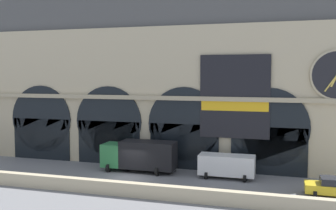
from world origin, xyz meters
TOP-DOWN VIEW (x-y plane):
  - ground_plane at (0.00, 0.00)m, footprint 200.00×200.00m
  - quay_parapet_wall at (0.00, -4.94)m, footprint 90.00×0.70m
  - station_building at (0.04, 7.85)m, footprint 43.96×6.11m
  - box_truck_center at (0.24, 2.65)m, footprint 7.50×2.91m
  - van_mideast at (8.95, 2.68)m, footprint 5.20×2.48m
  - car_east at (17.97, -0.49)m, footprint 4.40×2.22m

SIDE VIEW (x-z plane):
  - ground_plane at x=0.00m, z-range 0.00..0.00m
  - quay_parapet_wall at x=0.00m, z-range 0.00..1.12m
  - car_east at x=17.97m, z-range 0.03..1.58m
  - van_mideast at x=8.95m, z-range 0.15..2.35m
  - box_truck_center at x=0.24m, z-range 0.14..3.26m
  - station_building at x=0.04m, z-range -0.25..18.27m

